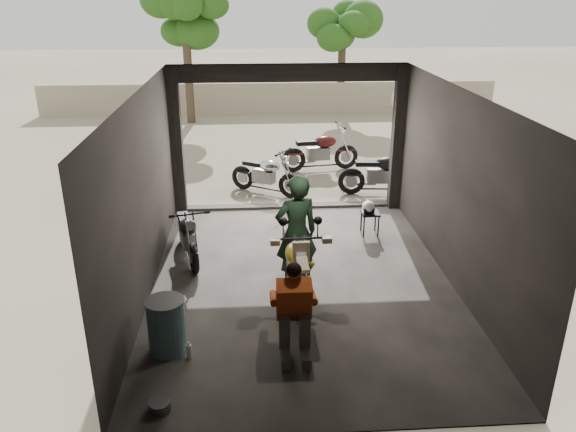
{
  "coord_description": "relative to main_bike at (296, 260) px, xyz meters",
  "views": [
    {
      "loc": [
        -0.8,
        -8.35,
        4.63
      ],
      "look_at": [
        -0.2,
        0.6,
        0.98
      ],
      "focal_mm": 35.0,
      "sensor_mm": 36.0,
      "label": 1
    }
  ],
  "objects": [
    {
      "name": "garage",
      "position": [
        0.15,
        1.05,
        0.6
      ],
      "size": [
        7.0,
        7.13,
        3.2
      ],
      "color": "#2D2B28",
      "rests_on": "ground"
    },
    {
      "name": "mechanic",
      "position": [
        -0.13,
        -1.46,
        -0.06
      ],
      "size": [
        0.64,
        0.86,
        1.24
      ],
      "primitive_type": null,
      "rotation": [
        0.0,
        0.0,
        -0.01
      ],
      "color": "#C54C1A",
      "rests_on": "ground"
    },
    {
      "name": "outside_bike_a",
      "position": [
        -0.33,
        5.01,
        -0.11
      ],
      "size": [
        1.78,
        1.46,
        1.13
      ],
      "primitive_type": null,
      "rotation": [
        0.0,
        0.0,
        1.01
      ],
      "color": "black",
      "rests_on": "ground"
    },
    {
      "name": "helmet",
      "position": [
        1.64,
        2.41,
        -0.07
      ],
      "size": [
        0.32,
        0.33,
        0.24
      ],
      "primitive_type": "ellipsoid",
      "rotation": [
        0.0,
        0.0,
        0.29
      ],
      "color": "white",
      "rests_on": "stool"
    },
    {
      "name": "outside_bike_c",
      "position": [
        2.45,
        4.77,
        -0.06
      ],
      "size": [
        1.86,
        0.87,
        1.23
      ],
      "primitive_type": null,
      "rotation": [
        0.0,
        0.0,
        1.5
      ],
      "color": "black",
      "rests_on": "ground"
    },
    {
      "name": "tree_right",
      "position": [
        2.95,
        14.5,
        2.88
      ],
      "size": [
        2.2,
        2.2,
        5.0
      ],
      "color": "#382B1E",
      "rests_on": "ground"
    },
    {
      "name": "tree_left",
      "position": [
        -2.85,
        13.0,
        3.31
      ],
      "size": [
        2.2,
        2.2,
        5.6
      ],
      "color": "#382B1E",
      "rests_on": "ground"
    },
    {
      "name": "outside_bike_b",
      "position": [
        1.2,
        6.77,
        -0.04
      ],
      "size": [
        1.96,
        1.04,
        1.27
      ],
      "primitive_type": null,
      "rotation": [
        0.0,
        0.0,
        1.72
      ],
      "color": "#431011",
      "rests_on": "ground"
    },
    {
      "name": "boundary_wall",
      "position": [
        0.15,
        14.5,
        -0.08
      ],
      "size": [
        18.0,
        0.3,
        1.2
      ],
      "primitive_type": "cube",
      "color": "gray",
      "rests_on": "ground"
    },
    {
      "name": "left_bike",
      "position": [
        -1.85,
        1.57,
        -0.14
      ],
      "size": [
        1.03,
        1.69,
        1.07
      ],
      "primitive_type": null,
      "rotation": [
        0.0,
        0.0,
        0.25
      ],
      "color": "black",
      "rests_on": "ground"
    },
    {
      "name": "sign_post",
      "position": [
        3.07,
        5.04,
        1.17
      ],
      "size": [
        0.9,
        0.08,
        2.69
      ],
      "rotation": [
        0.0,
        0.0,
        0.27
      ],
      "color": "black",
      "rests_on": "ground"
    },
    {
      "name": "rider",
      "position": [
        0.04,
        0.36,
        0.3
      ],
      "size": [
        0.81,
        0.64,
        1.96
      ],
      "primitive_type": "imported",
      "rotation": [
        0.0,
        0.0,
        3.41
      ],
      "color": "black",
      "rests_on": "ground"
    },
    {
      "name": "ground",
      "position": [
        0.15,
        0.5,
        -0.68
      ],
      "size": [
        80.0,
        80.0,
        0.0
      ],
      "primitive_type": "plane",
      "color": "#7A6D56",
      "rests_on": "ground"
    },
    {
      "name": "stool",
      "position": [
        1.69,
        2.41,
        -0.27
      ],
      "size": [
        0.35,
        0.35,
        0.49
      ],
      "rotation": [
        0.0,
        0.0,
        -0.13
      ],
      "color": "black",
      "rests_on": "ground"
    },
    {
      "name": "oil_drum",
      "position": [
        -1.85,
        -1.31,
        -0.28
      ],
      "size": [
        0.64,
        0.64,
        0.79
      ],
      "primitive_type": "cylinder",
      "rotation": [
        0.0,
        0.0,
        -0.3
      ],
      "color": "#436A71",
      "rests_on": "ground"
    },
    {
      "name": "main_bike",
      "position": [
        0.0,
        0.0,
        0.0
      ],
      "size": [
        0.9,
        2.06,
        1.35
      ],
      "primitive_type": null,
      "rotation": [
        0.0,
        0.0,
        0.03
      ],
      "color": "#EEE2C9",
      "rests_on": "ground"
    }
  ]
}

